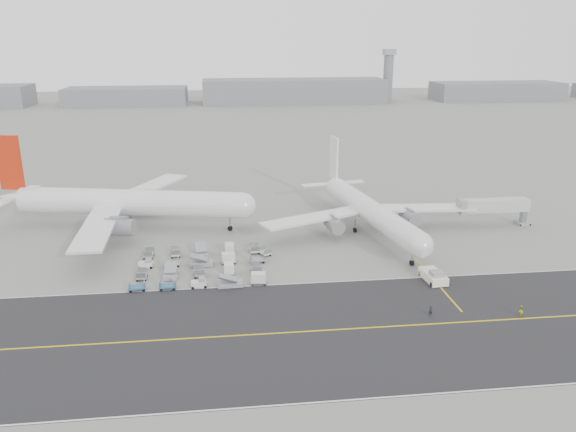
{
  "coord_description": "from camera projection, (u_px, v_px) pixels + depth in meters",
  "views": [
    {
      "loc": [
        -4.5,
        -86.42,
        39.19
      ],
      "look_at": [
        7.07,
        12.0,
        7.25
      ],
      "focal_mm": 35.0,
      "sensor_mm": 36.0,
      "label": 1
    }
  ],
  "objects": [
    {
      "name": "horizon_buildings",
      "position": [
        278.0,
        103.0,
        343.32
      ],
      "size": [
        520.0,
        28.0,
        28.0
      ],
      "primitive_type": null,
      "color": "slate",
      "rests_on": "ground"
    },
    {
      "name": "stray_dolly",
      "position": [
        265.0,
        255.0,
        104.96
      ],
      "size": [
        2.46,
        2.89,
        1.52
      ],
      "primitive_type": null,
      "rotation": [
        0.0,
        0.0,
        0.46
      ],
      "color": "silver",
      "rests_on": "ground"
    },
    {
      "name": "jet_bridge",
      "position": [
        494.0,
        207.0,
        119.97
      ],
      "size": [
        16.16,
        3.21,
        6.12
      ],
      "rotation": [
        0.0,
        0.0,
        0.0
      ],
      "color": "gray",
      "rests_on": "ground"
    },
    {
      "name": "pushback_tug",
      "position": [
        434.0,
        276.0,
        93.64
      ],
      "size": [
        3.31,
        7.92,
        2.24
      ],
      "rotation": [
        0.0,
        0.0,
        0.08
      ],
      "color": "white",
      "rests_on": "ground"
    },
    {
      "name": "control_tower",
      "position": [
        388.0,
        74.0,
        350.84
      ],
      "size": [
        7.0,
        7.0,
        31.25
      ],
      "color": "slate",
      "rests_on": "ground"
    },
    {
      "name": "ground",
      "position": [
        255.0,
        280.0,
        94.21
      ],
      "size": [
        700.0,
        700.0,
        0.0
      ],
      "primitive_type": "plane",
      "color": "gray",
      "rests_on": "ground"
    },
    {
      "name": "airliner_a",
      "position": [
        124.0,
        202.0,
        118.45
      ],
      "size": [
        55.78,
        54.62,
        19.48
      ],
      "rotation": [
        0.0,
        0.0,
        1.36
      ],
      "color": "white",
      "rests_on": "ground"
    },
    {
      "name": "ground_crew_b",
      "position": [
        521.0,
        311.0,
        81.95
      ],
      "size": [
        0.98,
        0.88,
        1.67
      ],
      "primitive_type": "imported",
      "rotation": [
        0.0,
        0.0,
        3.52
      ],
      "color": "#B8BE16",
      "rests_on": "ground"
    },
    {
      "name": "ground_crew_a",
      "position": [
        431.0,
        311.0,
        82.02
      ],
      "size": [
        0.64,
        0.47,
        1.62
      ],
      "primitive_type": "imported",
      "rotation": [
        0.0,
        0.0,
        0.15
      ],
      "color": "black",
      "rests_on": "ground"
    },
    {
      "name": "taxiway",
      "position": [
        299.0,
        332.0,
        77.77
      ],
      "size": [
        220.0,
        59.0,
        0.03
      ],
      "color": "#29282B",
      "rests_on": "ground"
    },
    {
      "name": "airliner_b",
      "position": [
        369.0,
        210.0,
        116.25
      ],
      "size": [
        46.69,
        47.58,
        16.52
      ],
      "rotation": [
        0.0,
        0.0,
        0.17
      ],
      "color": "white",
      "rests_on": "ground"
    },
    {
      "name": "gse_cluster",
      "position": [
        201.0,
        270.0,
        98.24
      ],
      "size": [
        27.91,
        22.26,
        2.05
      ],
      "primitive_type": null,
      "rotation": [
        0.0,
        0.0,
        0.02
      ],
      "color": "#9A999F",
      "rests_on": "ground"
    }
  ]
}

